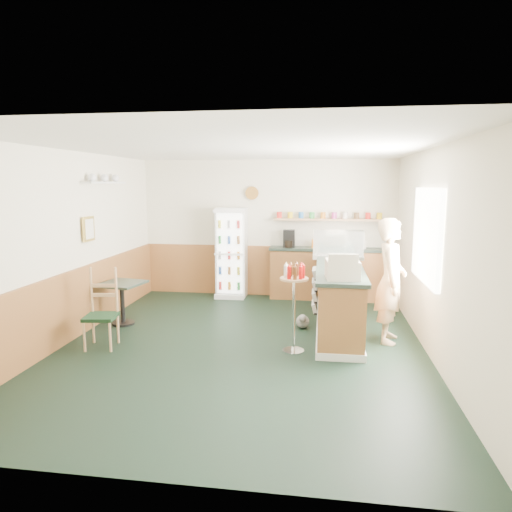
% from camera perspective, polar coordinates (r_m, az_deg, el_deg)
% --- Properties ---
extents(ground, '(6.00, 6.00, 0.00)m').
position_cam_1_polar(ground, '(6.48, -1.83, -11.11)').
color(ground, black).
rests_on(ground, ground).
extents(room_envelope, '(5.04, 6.02, 2.72)m').
position_cam_1_polar(room_envelope, '(6.89, -2.70, 3.12)').
color(room_envelope, beige).
rests_on(room_envelope, ground).
extents(service_counter, '(0.68, 3.01, 1.01)m').
position_cam_1_polar(service_counter, '(7.29, 10.20, -5.18)').
color(service_counter, '#975E31').
rests_on(service_counter, ground).
extents(back_counter, '(2.24, 0.42, 1.69)m').
position_cam_1_polar(back_counter, '(8.96, 8.83, -1.90)').
color(back_counter, '#975E31').
rests_on(back_counter, ground).
extents(drinks_fridge, '(0.58, 0.52, 1.77)m').
position_cam_1_polar(drinks_fridge, '(9.01, -3.10, 0.40)').
color(drinks_fridge, white).
rests_on(drinks_fridge, ground).
extents(display_case, '(0.82, 0.43, 0.47)m').
position_cam_1_polar(display_case, '(7.65, 10.24, 1.45)').
color(display_case, silver).
rests_on(display_case, service_counter).
extents(cash_register, '(0.45, 0.47, 0.24)m').
position_cam_1_polar(cash_register, '(6.04, 10.73, -1.65)').
color(cash_register, beige).
rests_on(cash_register, service_counter).
extents(shopkeeper, '(0.51, 0.65, 1.76)m').
position_cam_1_polar(shopkeeper, '(6.69, 16.48, -2.99)').
color(shopkeeper, tan).
rests_on(shopkeeper, ground).
extents(condiment_stand, '(0.38, 0.38, 1.18)m').
position_cam_1_polar(condiment_stand, '(6.05, 4.77, -4.67)').
color(condiment_stand, silver).
rests_on(condiment_stand, ground).
extents(newspaper_rack, '(0.09, 0.44, 0.69)m').
position_cam_1_polar(newspaper_rack, '(7.24, 7.40, -4.27)').
color(newspaper_rack, black).
rests_on(newspaper_rack, ground).
extents(cafe_table, '(0.72, 0.72, 0.68)m').
position_cam_1_polar(cafe_table, '(7.58, -16.40, -4.69)').
color(cafe_table, black).
rests_on(cafe_table, ground).
extents(cafe_chair, '(0.46, 0.46, 1.09)m').
position_cam_1_polar(cafe_chair, '(6.67, -18.56, -5.90)').
color(cafe_chair, black).
rests_on(cafe_chair, ground).
extents(dog_doorstop, '(0.20, 0.27, 0.25)m').
position_cam_1_polar(dog_doorstop, '(7.21, 5.85, -8.08)').
color(dog_doorstop, gray).
rests_on(dog_doorstop, ground).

